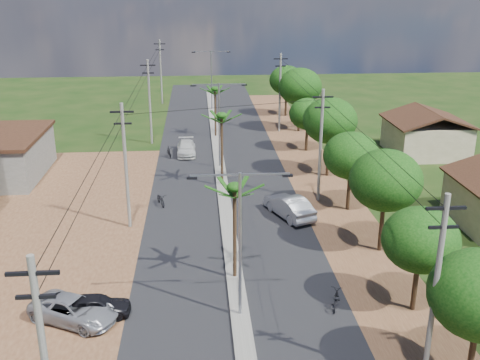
# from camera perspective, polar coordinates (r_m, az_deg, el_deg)

# --- Properties ---
(ground) EXTENTS (160.00, 160.00, 0.00)m
(ground) POSITION_cam_1_polar(r_m,az_deg,el_deg) (30.34, 0.00, -13.70)
(ground) COLOR black
(ground) RESTS_ON ground
(road) EXTENTS (12.00, 110.00, 0.04)m
(road) POSITION_cam_1_polar(r_m,az_deg,el_deg) (43.63, -1.50, -2.84)
(road) COLOR black
(road) RESTS_ON ground
(median) EXTENTS (1.00, 90.00, 0.18)m
(median) POSITION_cam_1_polar(r_m,az_deg,el_deg) (46.39, -1.70, -1.35)
(median) COLOR #605E56
(median) RESTS_ON ground
(dirt_shoulder_east) EXTENTS (5.00, 90.00, 0.03)m
(dirt_shoulder_east) POSITION_cam_1_polar(r_m,az_deg,el_deg) (44.82, 9.42, -2.49)
(dirt_shoulder_east) COLOR #502E1B
(dirt_shoulder_east) RESTS_ON ground
(house_east_far) EXTENTS (7.60, 7.50, 4.60)m
(house_east_far) POSITION_cam_1_polar(r_m,az_deg,el_deg) (59.75, 18.41, 4.76)
(house_east_far) COLOR #9C8E6A
(house_east_far) RESTS_ON ground
(tree_east_b) EXTENTS (4.00, 4.00, 5.83)m
(tree_east_b) POSITION_cam_1_polar(r_m,az_deg,el_deg) (30.38, 17.87, -5.81)
(tree_east_b) COLOR black
(tree_east_b) RESTS_ON ground
(tree_east_c) EXTENTS (4.60, 4.60, 6.83)m
(tree_east_c) POSITION_cam_1_polar(r_m,az_deg,el_deg) (36.29, 14.58, -0.03)
(tree_east_c) COLOR black
(tree_east_c) RESTS_ON ground
(tree_east_d) EXTENTS (4.20, 4.20, 6.13)m
(tree_east_d) POSITION_cam_1_polar(r_m,az_deg,el_deg) (42.71, 11.22, 2.44)
(tree_east_d) COLOR black
(tree_east_d) RESTS_ON ground
(tree_east_e) EXTENTS (4.80, 4.80, 7.14)m
(tree_east_e) POSITION_cam_1_polar(r_m,az_deg,el_deg) (50.03, 9.13, 5.97)
(tree_east_e) COLOR black
(tree_east_e) RESTS_ON ground
(tree_east_f) EXTENTS (3.80, 3.80, 5.52)m
(tree_east_f) POSITION_cam_1_polar(r_m,az_deg,el_deg) (57.83, 6.88, 6.68)
(tree_east_f) COLOR black
(tree_east_f) RESTS_ON ground
(tree_east_g) EXTENTS (5.00, 5.00, 7.38)m
(tree_east_g) POSITION_cam_1_polar(r_m,az_deg,el_deg) (65.38, 6.11, 9.41)
(tree_east_g) COLOR black
(tree_east_g) RESTS_ON ground
(tree_east_h) EXTENTS (4.40, 4.40, 6.52)m
(tree_east_h) POSITION_cam_1_polar(r_m,az_deg,el_deg) (73.20, 4.74, 10.06)
(tree_east_h) COLOR black
(tree_east_h) RESTS_ON ground
(palm_median_near) EXTENTS (2.00, 2.00, 6.15)m
(palm_median_near) POSITION_cam_1_polar(r_m,az_deg,el_deg) (31.39, -0.55, -1.16)
(palm_median_near) COLOR black
(palm_median_near) RESTS_ON ground
(palm_median_mid) EXTENTS (2.00, 2.00, 6.55)m
(palm_median_mid) POSITION_cam_1_polar(r_m,az_deg,el_deg) (46.59, -1.89, 6.22)
(palm_median_mid) COLOR black
(palm_median_mid) RESTS_ON ground
(palm_median_far) EXTENTS (2.00, 2.00, 5.85)m
(palm_median_far) POSITION_cam_1_polar(r_m,az_deg,el_deg) (62.37, -2.56, 9.03)
(palm_median_far) COLOR black
(palm_median_far) RESTS_ON ground
(streetlight_near) EXTENTS (5.10, 0.18, 8.00)m
(streetlight_near) POSITION_cam_1_polar(r_m,az_deg,el_deg) (28.00, 0.00, -5.49)
(streetlight_near) COLOR gray
(streetlight_near) RESTS_ON ground
(streetlight_mid) EXTENTS (5.10, 0.18, 8.00)m
(streetlight_mid) POSITION_cam_1_polar(r_m,az_deg,el_deg) (51.71, -2.13, 6.30)
(streetlight_mid) COLOR gray
(streetlight_mid) RESTS_ON ground
(streetlight_far) EXTENTS (5.10, 0.18, 8.00)m
(streetlight_far) POSITION_cam_1_polar(r_m,az_deg,el_deg) (76.25, -2.92, 10.60)
(streetlight_far) COLOR gray
(streetlight_far) RESTS_ON ground
(utility_pole_w_b) EXTENTS (1.60, 0.24, 9.00)m
(utility_pole_w_b) POSITION_cam_1_polar(r_m,az_deg,el_deg) (39.47, -11.54, 1.63)
(utility_pole_w_b) COLOR #605E56
(utility_pole_w_b) RESTS_ON ground
(utility_pole_w_c) EXTENTS (1.60, 0.24, 9.00)m
(utility_pole_w_c) POSITION_cam_1_polar(r_m,az_deg,el_deg) (60.68, -9.17, 8.02)
(utility_pole_w_c) COLOR #605E56
(utility_pole_w_c) RESTS_ON ground
(utility_pole_w_d) EXTENTS (1.60, 0.24, 9.00)m
(utility_pole_w_d) POSITION_cam_1_polar(r_m,az_deg,el_deg) (81.33, -8.05, 10.98)
(utility_pole_w_d) COLOR #605E56
(utility_pole_w_d) RESTS_ON ground
(utility_pole_e_a) EXTENTS (1.60, 0.24, 9.00)m
(utility_pole_e_a) POSITION_cam_1_polar(r_m,az_deg,el_deg) (24.55, 19.21, -10.61)
(utility_pole_e_a) COLOR #605E56
(utility_pole_e_a) RESTS_ON ground
(utility_pole_e_b) EXTENTS (1.60, 0.24, 9.00)m
(utility_pole_e_b) POSITION_cam_1_polar(r_m,az_deg,el_deg) (44.00, 8.19, 3.69)
(utility_pole_e_b) COLOR #605E56
(utility_pole_e_b) RESTS_ON ground
(utility_pole_e_c) EXTENTS (1.60, 0.24, 9.00)m
(utility_pole_e_c) POSITION_cam_1_polar(r_m,az_deg,el_deg) (65.09, 4.08, 9.00)
(utility_pole_e_c) COLOR #605E56
(utility_pole_e_c) RESTS_ON ground
(car_silver_mid) EXTENTS (3.48, 5.26, 1.64)m
(car_silver_mid) POSITION_cam_1_polar(r_m,az_deg,el_deg) (41.88, 5.01, -2.71)
(car_silver_mid) COLOR gray
(car_silver_mid) RESTS_ON ground
(car_white_far) EXTENTS (1.91, 4.53, 1.31)m
(car_white_far) POSITION_cam_1_polar(r_m,az_deg,el_deg) (57.09, -5.48, 3.21)
(car_white_far) COLOR #ADADA9
(car_white_far) RESTS_ON ground
(car_parked_silver) EXTENTS (5.18, 4.05, 1.31)m
(car_parked_silver) POSITION_cam_1_polar(r_m,az_deg,el_deg) (30.83, -16.53, -12.59)
(car_parked_silver) COLOR gray
(car_parked_silver) RESTS_ON ground
(car_parked_dark) EXTENTS (3.61, 1.50, 1.22)m
(car_parked_dark) POSITION_cam_1_polar(r_m,az_deg,el_deg) (30.96, -14.40, -12.32)
(car_parked_dark) COLOR black
(car_parked_dark) RESTS_ON ground
(moto_rider_east) EXTENTS (1.14, 1.89, 0.94)m
(moto_rider_east) POSITION_cam_1_polar(r_m,az_deg,el_deg) (31.26, 9.69, -11.91)
(moto_rider_east) COLOR black
(moto_rider_east) RESTS_ON ground
(moto_rider_west_a) EXTENTS (1.21, 1.97, 0.98)m
(moto_rider_west_a) POSITION_cam_1_polar(r_m,az_deg,el_deg) (44.38, -8.04, -1.98)
(moto_rider_west_a) COLOR black
(moto_rider_west_a) RESTS_ON ground
(moto_rider_west_b) EXTENTS (0.87, 1.78, 1.03)m
(moto_rider_west_b) POSITION_cam_1_polar(r_m,az_deg,el_deg) (56.52, -7.22, 2.83)
(moto_rider_west_b) COLOR black
(moto_rider_west_b) RESTS_ON ground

